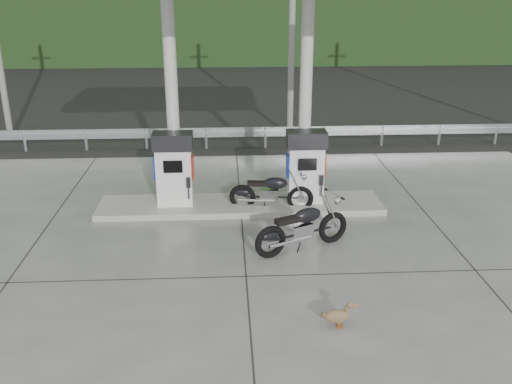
{
  "coord_description": "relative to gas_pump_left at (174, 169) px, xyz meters",
  "views": [
    {
      "loc": [
        -0.34,
        -10.66,
        5.36
      ],
      "look_at": [
        0.3,
        1.0,
        1.0
      ],
      "focal_mm": 40.0,
      "sensor_mm": 36.0,
      "label": 1
    }
  ],
  "objects": [
    {
      "name": "pump_island",
      "position": [
        1.6,
        0.0,
        -0.98
      ],
      "size": [
        7.0,
        1.4,
        0.15
      ],
      "primitive_type": "cube",
      "color": "#99978E",
      "rests_on": "forecourt_apron"
    },
    {
      "name": "tree_band",
      "position": [
        1.6,
        27.5,
        1.93
      ],
      "size": [
        80.0,
        6.0,
        6.0
      ],
      "primitive_type": "cube",
      "color": "black",
      "rests_on": "ground"
    },
    {
      "name": "guardrail",
      "position": [
        1.6,
        5.5,
        -0.36
      ],
      "size": [
        26.0,
        0.16,
        1.42
      ],
      "primitive_type": null,
      "color": "#A4A7AC",
      "rests_on": "ground"
    },
    {
      "name": "forecourt_apron",
      "position": [
        1.6,
        -2.5,
        -1.06
      ],
      "size": [
        18.0,
        14.0,
        0.02
      ],
      "primitive_type": "cube",
      "color": "slate",
      "rests_on": "ground"
    },
    {
      "name": "canopy_column_right",
      "position": [
        3.2,
        0.4,
        1.6
      ],
      "size": [
        0.3,
        0.3,
        5.0
      ],
      "primitive_type": "cylinder",
      "color": "white",
      "rests_on": "pump_island"
    },
    {
      "name": "motorcycle_left",
      "position": [
        2.83,
        -2.38,
        -0.56
      ],
      "size": [
        2.17,
        1.48,
        0.99
      ],
      "primitive_type": null,
      "rotation": [
        0.0,
        0.0,
        0.43
      ],
      "color": "black",
      "rests_on": "forecourt_apron"
    },
    {
      "name": "road",
      "position": [
        1.6,
        9.0,
        -1.07
      ],
      "size": [
        60.0,
        7.0,
        0.01
      ],
      "primitive_type": "cube",
      "color": "black",
      "rests_on": "ground"
    },
    {
      "name": "duck",
      "position": [
        3.02,
        -5.26,
        -0.86
      ],
      "size": [
        0.54,
        0.18,
        0.39
      ],
      "primitive_type": null,
      "rotation": [
        0.0,
        0.0,
        0.06
      ],
      "color": "brown",
      "rests_on": "forecourt_apron"
    },
    {
      "name": "utility_pole_b",
      "position": [
        3.6,
        7.0,
        2.93
      ],
      "size": [
        0.22,
        0.22,
        8.0
      ],
      "primitive_type": "cylinder",
      "color": "gray",
      "rests_on": "ground"
    },
    {
      "name": "gas_pump_right",
      "position": [
        3.2,
        0.0,
        0.0
      ],
      "size": [
        0.95,
        0.55,
        1.8
      ],
      "primitive_type": null,
      "color": "white",
      "rests_on": "pump_island"
    },
    {
      "name": "canopy_column_left",
      "position": [
        0.0,
        0.4,
        1.6
      ],
      "size": [
        0.3,
        0.3,
        5.0
      ],
      "primitive_type": "cylinder",
      "color": "white",
      "rests_on": "pump_island"
    },
    {
      "name": "gas_pump_left",
      "position": [
        0.0,
        0.0,
        0.0
      ],
      "size": [
        0.95,
        0.55,
        1.8
      ],
      "primitive_type": null,
      "color": "white",
      "rests_on": "pump_island"
    },
    {
      "name": "ground",
      "position": [
        1.6,
        -2.5,
        -1.07
      ],
      "size": [
        160.0,
        160.0,
        0.0
      ],
      "primitive_type": "plane",
      "color": "black",
      "rests_on": "ground"
    },
    {
      "name": "motorcycle_right",
      "position": [
        2.35,
        -0.15,
        -0.59
      ],
      "size": [
        1.99,
        0.85,
        0.91
      ],
      "primitive_type": null,
      "rotation": [
        0.0,
        0.0,
        -0.13
      ],
      "color": "black",
      "rests_on": "forecourt_apron"
    },
    {
      "name": "forested_hills",
      "position": [
        1.6,
        57.5,
        -1.07
      ],
      "size": [
        100.0,
        40.0,
        140.0
      ],
      "primitive_type": null,
      "color": "black",
      "rests_on": "ground"
    }
  ]
}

